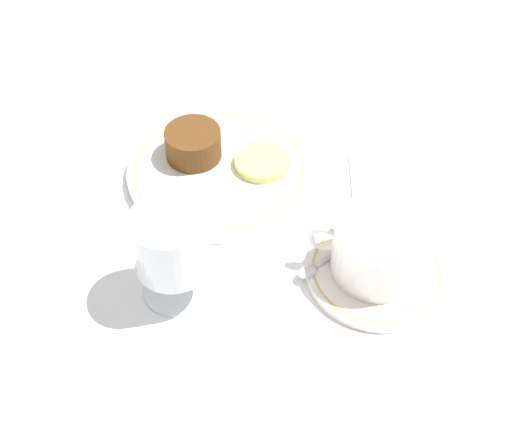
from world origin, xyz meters
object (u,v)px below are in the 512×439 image
wine_glass (171,247)px  fork (358,223)px  dinner_plate (219,171)px  coffee_cup (378,249)px  dessert_cake (193,144)px

wine_glass → fork: (-0.17, -0.14, -0.07)m
dinner_plate → coffee_cup: bearing=151.6°
wine_glass → fork: 0.23m
fork → dessert_cake: 0.22m
dinner_plate → coffee_cup: (-0.20, 0.11, 0.03)m
fork → dessert_cake: bearing=-15.0°
dinner_plate → wine_glass: wine_glass is taller
dinner_plate → fork: bearing=166.4°
coffee_cup → fork: bearing=-69.1°
dinner_plate → dessert_cake: bearing=-22.1°
dinner_plate → coffee_cup: coffee_cup is taller
dinner_plate → dessert_cake: size_ratio=3.25×
dinner_plate → dessert_cake: (0.03, -0.01, 0.02)m
fork → dessert_cake: (0.21, -0.06, 0.03)m
wine_glass → dessert_cake: bearing=-79.4°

